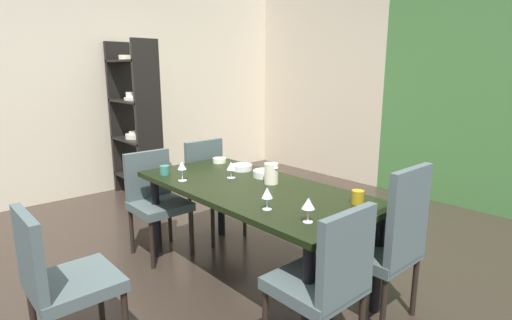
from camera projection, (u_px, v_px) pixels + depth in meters
ground_plane at (216, 255)px, 3.54m from camera, size 5.24×6.03×0.02m
back_panel_interior at (316, 82)px, 6.18m from camera, size 2.42×0.10×2.84m
garden_window_panel at (505, 87)px, 4.27m from camera, size 2.82×0.10×2.84m
left_interior_panel at (95, 84)px, 5.10m from camera, size 0.10×6.03×2.84m
dining_table at (252, 197)px, 2.96m from camera, size 1.92×0.89×0.76m
chair_left_far at (212, 183)px, 3.88m from camera, size 0.45×0.44×0.92m
chair_left_near at (156, 197)px, 3.49m from camera, size 0.45×0.44×0.90m
chair_right_near at (326, 278)px, 2.11m from camera, size 0.44×0.44×0.92m
chair_head_near at (59, 277)px, 2.14m from camera, size 0.44×0.44×0.90m
chair_right_far at (389, 240)px, 2.49m from camera, size 0.44×0.44×1.04m
display_shelf at (135, 121)px, 5.01m from camera, size 0.81×0.33×1.95m
wine_glass_near_window at (308, 204)px, 2.22m from camera, size 0.08×0.08×0.14m
wine_glass_right at (267, 193)px, 2.43m from camera, size 0.07×0.07×0.14m
wine_glass_corner at (231, 167)px, 3.15m from camera, size 0.07×0.07×0.13m
wine_glass_north at (182, 166)px, 3.06m from camera, size 0.07×0.07×0.15m
serving_bowl_south at (265, 174)px, 3.19m from camera, size 0.19×0.19×0.05m
serving_bowl_center at (242, 167)px, 3.41m from camera, size 0.18×0.18×0.05m
serving_bowl_west at (219, 160)px, 3.69m from camera, size 0.12×0.12×0.04m
cup_front at (358, 197)px, 2.54m from camera, size 0.08×0.08×0.09m
cup_east at (165, 170)px, 3.26m from camera, size 0.08×0.08×0.08m
pitcher_near_shelf at (271, 173)px, 2.99m from camera, size 0.12×0.11×0.16m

